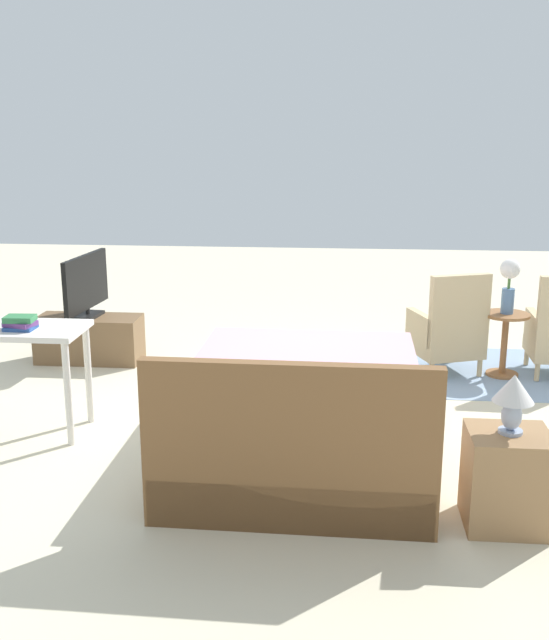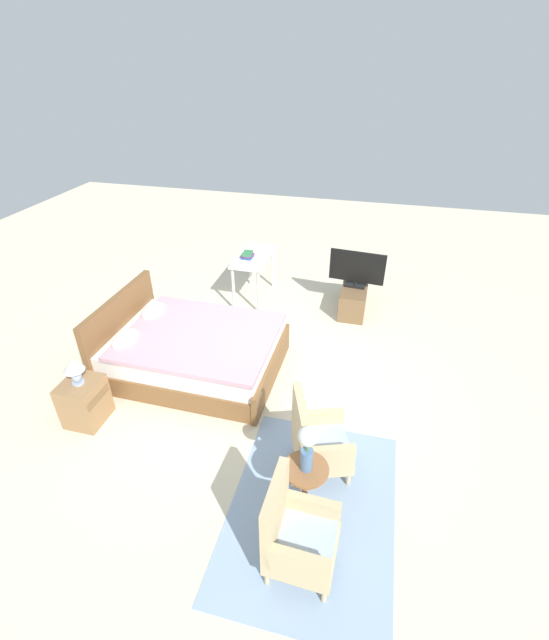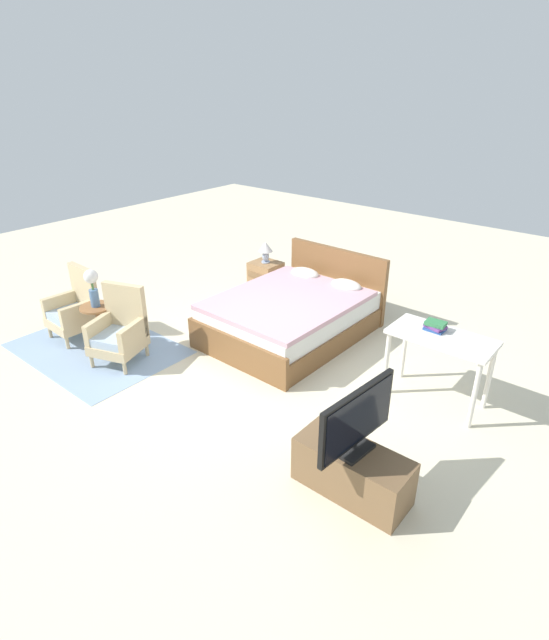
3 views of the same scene
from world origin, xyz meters
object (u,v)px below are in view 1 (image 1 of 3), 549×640
(side_table, at_px, (505,337))
(table_lamp, at_px, (513,395))
(armchair_by_window_right, at_px, (449,332))
(tv_flatscreen, at_px, (86,285))
(nightstand, at_px, (506,479))
(book_stack, at_px, (20,323))
(bed, at_px, (302,413))
(tv_stand, at_px, (90,339))
(vanity_desk, at_px, (11,343))
(flower_vase, at_px, (509,280))

(side_table, distance_m, table_lamp, 2.70)
(armchair_by_window_right, distance_m, tv_flatscreen, 3.32)
(side_table, relative_size, tv_flatscreen, 0.66)
(nightstand, distance_m, book_stack, 3.32)
(bed, distance_m, tv_stand, 2.84)
(side_table, distance_m, book_stack, 4.02)
(tv_stand, distance_m, vanity_desk, 1.74)
(flower_vase, xyz_separation_m, table_lamp, (0.52, 2.62, -0.10))
(nightstand, distance_m, tv_flatscreen, 4.27)
(armchair_by_window_right, xyz_separation_m, side_table, (-0.48, 0.02, -0.03))
(flower_vase, bearing_deg, table_lamp, 78.78)
(nightstand, height_order, vanity_desk, vanity_desk)
(armchair_by_window_right, xyz_separation_m, flower_vase, (-0.48, 0.02, 0.48))
(nightstand, relative_size, table_lamp, 1.64)
(book_stack, bearing_deg, side_table, -155.71)
(side_table, bearing_deg, vanity_desk, 22.81)
(bed, relative_size, side_table, 3.83)
(side_table, height_order, table_lamp, table_lamp)
(vanity_desk, bearing_deg, armchair_by_window_right, -153.92)
(vanity_desk, bearing_deg, nightstand, 162.14)
(side_table, relative_size, tv_stand, 0.59)
(bed, distance_m, side_table, 2.48)
(flower_vase, bearing_deg, nightstand, 78.78)
(armchair_by_window_right, bearing_deg, side_table, 177.38)
(table_lamp, bearing_deg, nightstand, -90.00)
(tv_stand, xyz_separation_m, book_stack, (-0.13, 1.74, 0.61))
(armchair_by_window_right, bearing_deg, nightstand, 89.20)
(nightstand, distance_m, table_lamp, 0.48)
(side_table, distance_m, flower_vase, 0.50)
(flower_vase, height_order, nightstand, flower_vase)
(bed, relative_size, book_stack, 9.66)
(vanity_desk, bearing_deg, book_stack, 148.81)
(tv_stand, bearing_deg, book_stack, 94.39)
(armchair_by_window_right, height_order, tv_stand, armchair_by_window_right)
(nightstand, height_order, book_stack, book_stack)
(vanity_desk, xyz_separation_m, book_stack, (-0.11, 0.07, 0.17))
(bed, relative_size, tv_stand, 2.26)
(nightstand, distance_m, tv_stand, 4.24)
(armchair_by_window_right, height_order, flower_vase, flower_vase)
(armchair_by_window_right, xyz_separation_m, table_lamp, (0.04, 2.64, 0.37))
(armchair_by_window_right, distance_m, tv_stand, 3.30)
(side_table, bearing_deg, flower_vase, -165.96)
(flower_vase, relative_size, table_lamp, 1.45)
(bed, height_order, tv_stand, bed)
(flower_vase, relative_size, tv_flatscreen, 0.55)
(table_lamp, relative_size, vanity_desk, 0.32)
(nightstand, bearing_deg, bed, -34.61)
(vanity_desk, bearing_deg, table_lamp, 162.13)
(flower_vase, distance_m, vanity_desk, 4.08)
(side_table, height_order, flower_vase, flower_vase)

